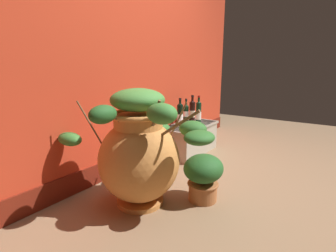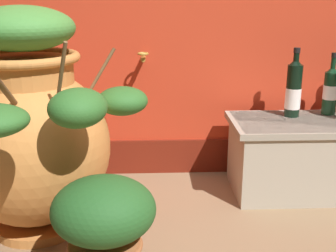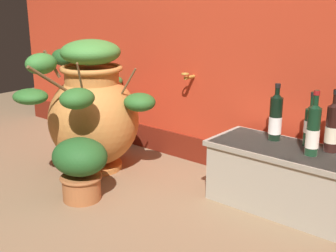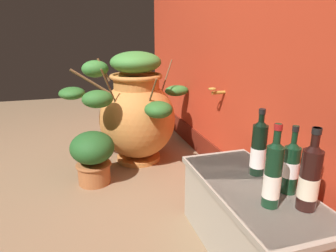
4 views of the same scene
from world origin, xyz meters
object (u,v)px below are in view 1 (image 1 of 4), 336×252
(wine_bottle_middle, at_px, (186,112))
(terracotta_urn, at_px, (140,151))
(potted_shrub, at_px, (203,175))
(wine_bottle_back, at_px, (192,110))
(wine_bottle_left, at_px, (180,114))
(wine_bottle_right, at_px, (199,112))

(wine_bottle_middle, bearing_deg, terracotta_urn, -163.15)
(potted_shrub, bearing_deg, wine_bottle_back, 33.32)
(terracotta_urn, relative_size, wine_bottle_left, 3.41)
(wine_bottle_right, height_order, wine_bottle_back, wine_bottle_right)
(terracotta_urn, height_order, wine_bottle_right, terracotta_urn)
(wine_bottle_middle, height_order, potted_shrub, wine_bottle_middle)
(terracotta_urn, bearing_deg, potted_shrub, -50.10)
(wine_bottle_right, bearing_deg, wine_bottle_back, 65.08)
(wine_bottle_right, xyz_separation_m, wine_bottle_back, (0.06, 0.13, 0.00))
(wine_bottle_middle, xyz_separation_m, wine_bottle_back, (0.13, -0.02, 0.01))
(terracotta_urn, height_order, wine_bottle_back, terracotta_urn)
(wine_bottle_middle, xyz_separation_m, wine_bottle_right, (0.07, -0.14, 0.01))
(wine_bottle_left, height_order, potted_shrub, wine_bottle_left)
(terracotta_urn, xyz_separation_m, wine_bottle_back, (1.51, 0.40, 0.07))
(terracotta_urn, bearing_deg, wine_bottle_right, 10.64)
(wine_bottle_right, xyz_separation_m, potted_shrub, (-1.13, -0.65, -0.29))
(wine_bottle_middle, xyz_separation_m, potted_shrub, (-1.06, -0.80, -0.27))
(wine_bottle_middle, distance_m, potted_shrub, 1.35)
(terracotta_urn, distance_m, wine_bottle_left, 1.24)
(wine_bottle_back, bearing_deg, potted_shrub, -146.68)
(wine_bottle_left, relative_size, wine_bottle_right, 0.96)
(terracotta_urn, bearing_deg, wine_bottle_middle, 16.85)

